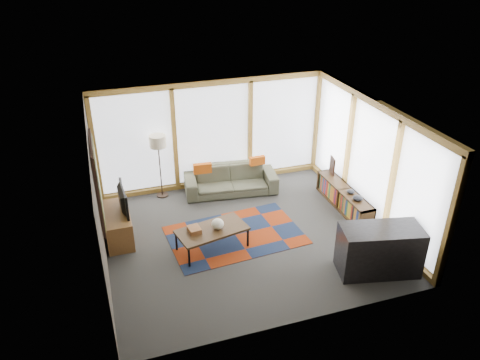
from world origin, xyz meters
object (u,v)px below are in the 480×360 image
object	(u,v)px
television	(119,199)
tv_console	(118,225)
coffee_table	(212,239)
bookshelf	(344,198)
floor_lamp	(160,166)
bar_counter	(379,250)
sofa	(231,180)

from	to	relation	value
television	tv_console	bearing A→B (deg)	114.89
coffee_table	bookshelf	world-z (taller)	bookshelf
tv_console	floor_lamp	bearing A→B (deg)	52.31
television	coffee_table	bearing A→B (deg)	-123.57
bar_counter	coffee_table	bearing A→B (deg)	161.83
sofa	bar_counter	world-z (taller)	bar_counter
sofa	tv_console	bearing A→B (deg)	-149.84
coffee_table	floor_lamp	bearing A→B (deg)	103.69
coffee_table	bookshelf	size ratio (longest dim) A/B	0.68
sofa	coffee_table	size ratio (longest dim) A/B	1.61
sofa	floor_lamp	size ratio (longest dim) A/B	1.41
sofa	bookshelf	world-z (taller)	sofa
coffee_table	tv_console	distance (m)	1.94
tv_console	sofa	bearing A→B (deg)	22.83
tv_console	television	world-z (taller)	television
bookshelf	tv_console	size ratio (longest dim) A/B	1.65
bookshelf	sofa	bearing A→B (deg)	145.24
television	bar_counter	size ratio (longest dim) A/B	0.62
sofa	coffee_table	bearing A→B (deg)	-108.71
bar_counter	sofa	bearing A→B (deg)	126.95
floor_lamp	bookshelf	world-z (taller)	floor_lamp
sofa	television	xyz separation A→B (m)	(-2.61, -1.09, 0.54)
television	bar_counter	world-z (taller)	television
floor_lamp	tv_console	size ratio (longest dim) A/B	1.28
coffee_table	bar_counter	distance (m)	3.12
coffee_table	television	distance (m)	1.98
sofa	floor_lamp	bearing A→B (deg)	176.45
bookshelf	floor_lamp	bearing A→B (deg)	154.27
television	bar_counter	xyz separation A→B (m)	(4.28, -2.57, -0.40)
coffee_table	bar_counter	xyz separation A→B (m)	(2.68, -1.59, 0.23)
floor_lamp	coffee_table	size ratio (longest dim) A/B	1.14
coffee_table	tv_console	size ratio (longest dim) A/B	1.12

